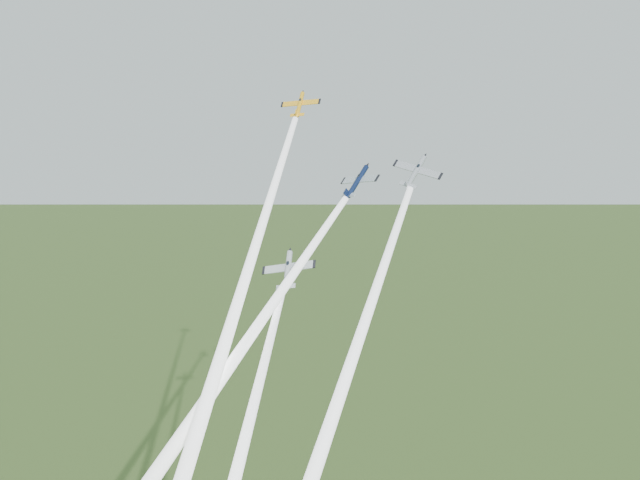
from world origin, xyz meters
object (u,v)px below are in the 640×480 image
Objects in this scene: plane_silver_right at (416,171)px; plane_silver_low at (288,270)px; plane_yellow at (300,104)px; plane_navy at (357,181)px.

plane_silver_right is 23.33m from plane_silver_low.
plane_navy is (15.75, -6.85, -11.18)m from plane_yellow.
plane_silver_right is at bearing 48.47° from plane_navy.
plane_yellow is 24.67m from plane_silver_right.
plane_silver_right reaches higher than plane_silver_low.
plane_yellow is 0.90× the size of plane_navy.
plane_yellow is 0.90× the size of plane_silver_right.
plane_navy is 0.93× the size of plane_silver_low.
plane_yellow is 30.51m from plane_silver_low.
plane_silver_right is 0.93× the size of plane_silver_low.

